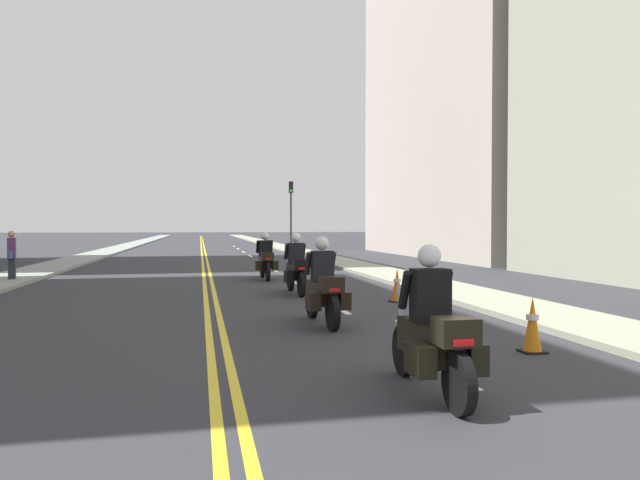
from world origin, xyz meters
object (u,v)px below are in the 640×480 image
object	(u,v)px
motorcycle_2	(297,269)
traffic_light_far	(291,204)
motorcycle_1	(323,289)
pedestrian_0	(12,256)
traffic_cone_0	(532,325)
motorcycle_0	(433,335)
motorcycle_3	(265,260)
traffic_cone_1	(397,285)

from	to	relation	value
motorcycle_2	traffic_light_far	world-z (taller)	traffic_light_far
motorcycle_1	pedestrian_0	size ratio (longest dim) A/B	1.30
motorcycle_1	motorcycle_2	world-z (taller)	motorcycle_2
pedestrian_0	motorcycle_2	bearing A→B (deg)	52.14
motorcycle_2	traffic_cone_0	distance (m)	8.48
motorcycle_0	motorcycle_3	world-z (taller)	motorcycle_0
motorcycle_1	traffic_cone_1	distance (m)	3.93
traffic_cone_0	motorcycle_2	bearing A→B (deg)	105.06
traffic_cone_0	pedestrian_0	distance (m)	17.17
motorcycle_1	traffic_cone_1	size ratio (longest dim) A/B	2.68
traffic_cone_1	pedestrian_0	xyz separation A→B (m)	(-10.77, 7.27, 0.47)
motorcycle_0	traffic_cone_0	size ratio (longest dim) A/B	2.73
motorcycle_2	traffic_cone_0	xyz separation A→B (m)	(2.20, -8.18, -0.27)
traffic_light_far	motorcycle_3	bearing A→B (deg)	-100.90
traffic_cone_0	traffic_cone_1	size ratio (longest dim) A/B	1.00
traffic_cone_1	traffic_light_far	xyz separation A→B (m)	(1.54, 27.81, 2.99)
motorcycle_3	traffic_cone_0	size ratio (longest dim) A/B	2.62
motorcycle_0	traffic_light_far	distance (m)	36.04
motorcycle_0	pedestrian_0	bearing A→B (deg)	119.29
motorcycle_0	motorcycle_1	distance (m)	4.89
motorcycle_2	traffic_cone_1	xyz separation A→B (m)	(2.15, -2.13, -0.27)
motorcycle_1	pedestrian_0	world-z (taller)	pedestrian_0
motorcycle_3	traffic_cone_1	xyz separation A→B (m)	(2.50, -6.80, -0.26)
motorcycle_1	motorcycle_2	xyz separation A→B (m)	(0.32, 5.17, 0.01)
traffic_cone_0	pedestrian_0	size ratio (longest dim) A/B	0.48
motorcycle_1	traffic_cone_0	distance (m)	3.94
motorcycle_0	traffic_cone_1	size ratio (longest dim) A/B	2.72
motorcycle_1	traffic_cone_0	world-z (taller)	motorcycle_1
traffic_cone_0	traffic_cone_1	world-z (taller)	traffic_cone_1
traffic_cone_1	motorcycle_2	bearing A→B (deg)	135.38
traffic_cone_1	motorcycle_1	bearing A→B (deg)	-129.06
motorcycle_2	traffic_cone_0	world-z (taller)	motorcycle_2
traffic_cone_1	pedestrian_0	size ratio (longest dim) A/B	0.48
motorcycle_0	motorcycle_3	xyz separation A→B (m)	(-0.25, 14.73, 0.00)
motorcycle_3	traffic_light_far	distance (m)	21.57
motorcycle_2	traffic_light_far	size ratio (longest dim) A/B	0.45
pedestrian_0	motorcycle_3	bearing A→B (deg)	79.71
motorcycle_0	motorcycle_2	distance (m)	10.05
motorcycle_3	traffic_cone_1	distance (m)	7.25
motorcycle_0	traffic_cone_0	bearing A→B (deg)	39.11
motorcycle_0	motorcycle_1	size ratio (longest dim) A/B	1.01
motorcycle_0	traffic_cone_0	distance (m)	2.97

